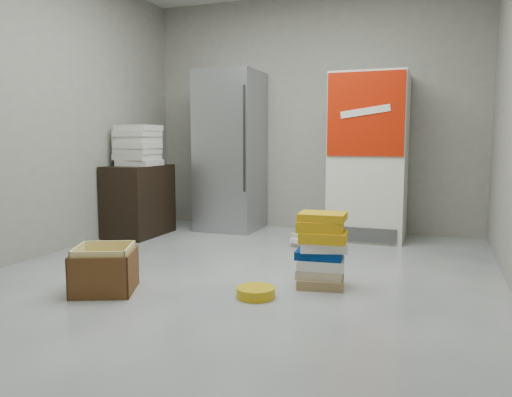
{
  "coord_description": "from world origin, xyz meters",
  "views": [
    {
      "loc": [
        1.48,
        -3.44,
        1.09
      ],
      "look_at": [
        -0.04,
        0.7,
        0.57
      ],
      "focal_mm": 35.0,
      "sensor_mm": 36.0,
      "label": 1
    }
  ],
  "objects_px": {
    "wood_shelf": "(139,201)",
    "coke_cooler": "(369,157)",
    "phonebook_stack_main": "(321,250)",
    "steel_fridge": "(230,151)",
    "cardboard_box": "(105,273)"
  },
  "relations": [
    {
      "from": "steel_fridge",
      "to": "phonebook_stack_main",
      "type": "distance_m",
      "value": 2.63
    },
    {
      "from": "coke_cooler",
      "to": "wood_shelf",
      "type": "relative_size",
      "value": 2.25
    },
    {
      "from": "coke_cooler",
      "to": "cardboard_box",
      "type": "xyz_separation_m",
      "value": [
        -1.5,
        -2.66,
        -0.77
      ]
    },
    {
      "from": "steel_fridge",
      "to": "cardboard_box",
      "type": "relative_size",
      "value": 3.47
    },
    {
      "from": "coke_cooler",
      "to": "phonebook_stack_main",
      "type": "bearing_deg",
      "value": -91.96
    },
    {
      "from": "steel_fridge",
      "to": "phonebook_stack_main",
      "type": "xyz_separation_m",
      "value": [
        1.58,
        -1.99,
        -0.67
      ]
    },
    {
      "from": "wood_shelf",
      "to": "coke_cooler",
      "type": "bearing_deg",
      "value": 16.28
    },
    {
      "from": "steel_fridge",
      "to": "cardboard_box",
      "type": "height_order",
      "value": "steel_fridge"
    },
    {
      "from": "wood_shelf",
      "to": "phonebook_stack_main",
      "type": "distance_m",
      "value": 2.73
    },
    {
      "from": "phonebook_stack_main",
      "to": "cardboard_box",
      "type": "xyz_separation_m",
      "value": [
        -1.43,
        -0.67,
        -0.14
      ]
    },
    {
      "from": "steel_fridge",
      "to": "coke_cooler",
      "type": "distance_m",
      "value": 1.65
    },
    {
      "from": "coke_cooler",
      "to": "cardboard_box",
      "type": "height_order",
      "value": "coke_cooler"
    },
    {
      "from": "coke_cooler",
      "to": "phonebook_stack_main",
      "type": "height_order",
      "value": "coke_cooler"
    },
    {
      "from": "steel_fridge",
      "to": "coke_cooler",
      "type": "xyz_separation_m",
      "value": [
        1.65,
        -0.01,
        -0.05
      ]
    },
    {
      "from": "phonebook_stack_main",
      "to": "cardboard_box",
      "type": "height_order",
      "value": "phonebook_stack_main"
    }
  ]
}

